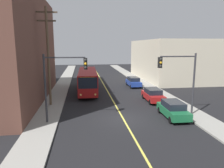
# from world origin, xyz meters

# --- Properties ---
(ground_plane) EXTENTS (120.00, 120.00, 0.00)m
(ground_plane) POSITION_xyz_m (0.00, 0.00, 0.00)
(ground_plane) COLOR black
(sidewalk_left) EXTENTS (2.50, 90.00, 0.15)m
(sidewalk_left) POSITION_xyz_m (-7.25, 10.00, 0.07)
(sidewalk_left) COLOR gray
(sidewalk_left) RESTS_ON ground
(sidewalk_right) EXTENTS (2.50, 90.00, 0.15)m
(sidewalk_right) POSITION_xyz_m (7.25, 10.00, 0.07)
(sidewalk_right) COLOR gray
(sidewalk_right) RESTS_ON ground
(lane_stripe_center) EXTENTS (0.16, 60.00, 0.01)m
(lane_stripe_center) POSITION_xyz_m (0.00, 15.00, 0.01)
(lane_stripe_center) COLOR #D8CC4C
(lane_stripe_center) RESTS_ON ground
(building_left_brick) EXTENTS (10.00, 21.92, 13.07)m
(building_left_brick) POSITION_xyz_m (-13.49, 8.60, 6.54)
(building_left_brick) COLOR brown
(building_left_brick) RESTS_ON ground
(building_right_warehouse) EXTENTS (12.00, 19.86, 7.99)m
(building_right_warehouse) POSITION_xyz_m (14.49, 23.42, 3.99)
(building_right_warehouse) COLOR beige
(building_right_warehouse) RESTS_ON ground
(city_bus) EXTENTS (2.81, 12.20, 3.20)m
(city_bus) POSITION_xyz_m (-2.98, 12.77, 1.82)
(city_bus) COLOR maroon
(city_bus) RESTS_ON ground
(parked_car_green) EXTENTS (1.93, 4.45, 1.62)m
(parked_car_green) POSITION_xyz_m (4.79, -0.27, 0.84)
(parked_car_green) COLOR #196038
(parked_car_green) RESTS_ON ground
(parked_car_red) EXTENTS (1.86, 4.42, 1.62)m
(parked_car_red) POSITION_xyz_m (4.89, 5.85, 0.84)
(parked_car_red) COLOR maroon
(parked_car_red) RESTS_ON ground
(parked_car_blue) EXTENTS (1.86, 4.42, 1.62)m
(parked_car_blue) POSITION_xyz_m (4.81, 15.62, 0.84)
(parked_car_blue) COLOR navy
(parked_car_blue) RESTS_ON ground
(utility_pole_near) EXTENTS (2.40, 0.28, 10.85)m
(utility_pole_near) POSITION_xyz_m (-7.44, 5.61, 6.09)
(utility_pole_near) COLOR brown
(utility_pole_near) RESTS_ON sidewalk_left
(traffic_signal_left_corner) EXTENTS (3.75, 0.48, 6.00)m
(traffic_signal_left_corner) POSITION_xyz_m (-5.41, -0.19, 4.30)
(traffic_signal_left_corner) COLOR #2D2D33
(traffic_signal_left_corner) RESTS_ON sidewalk_left
(traffic_signal_right_corner) EXTENTS (3.75, 0.48, 6.00)m
(traffic_signal_right_corner) POSITION_xyz_m (5.41, 0.12, 4.30)
(traffic_signal_right_corner) COLOR #2D2D33
(traffic_signal_right_corner) RESTS_ON sidewalk_right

